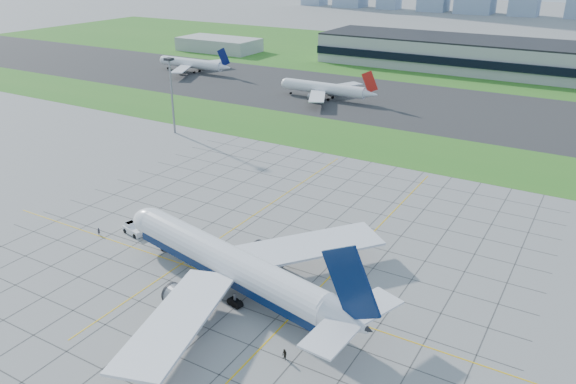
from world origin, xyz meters
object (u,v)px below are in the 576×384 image
(crew_far, at_px, (284,355))
(distant_jet_1, at_px, (325,88))
(light_mast, at_px, (171,86))
(distant_jet_0, at_px, (193,63))
(airliner, at_px, (230,264))
(pushback_tug, at_px, (134,229))
(crew_near, at_px, (99,231))

(crew_far, xyz_separation_m, distant_jet_1, (-69.75, 150.36, 3.54))
(light_mast, relative_size, distant_jet_1, 0.60)
(distant_jet_0, bearing_deg, airliner, -48.67)
(pushback_tug, xyz_separation_m, crew_near, (-6.17, -4.49, -0.22))
(light_mast, distance_m, distant_jet_0, 105.65)
(crew_near, bearing_deg, distant_jet_0, 75.05)
(crew_far, relative_size, distant_jet_1, 0.04)
(distant_jet_1, bearing_deg, light_mast, -108.31)
(distant_jet_0, bearing_deg, pushback_tug, -54.78)
(crew_near, xyz_separation_m, distant_jet_0, (-97.63, 151.52, 3.67))
(distant_jet_0, bearing_deg, crew_near, -57.20)
(light_mast, height_order, airliner, light_mast)
(crew_near, height_order, distant_jet_1, distant_jet_1)
(light_mast, bearing_deg, crew_near, -61.63)
(crew_far, bearing_deg, light_mast, 162.26)
(light_mast, relative_size, pushback_tug, 3.03)
(light_mast, relative_size, distant_jet_0, 0.60)
(airliner, relative_size, distant_jet_0, 1.42)
(airliner, bearing_deg, crew_far, -20.46)
(light_mast, xyz_separation_m, crew_far, (92.66, -81.13, -15.23))
(pushback_tug, height_order, distant_jet_1, distant_jet_1)
(airliner, xyz_separation_m, distant_jet_1, (-50.99, 138.44, -0.80))
(airliner, relative_size, distant_jet_1, 1.43)
(distant_jet_1, bearing_deg, crew_near, -84.52)
(crew_far, bearing_deg, pushback_tug, -177.21)
(light_mast, xyz_separation_m, crew_near, (35.94, -66.55, -15.37))
(light_mast, bearing_deg, airliner, -43.13)
(crew_near, distance_m, distant_jet_0, 180.29)
(light_mast, distance_m, crew_near, 77.18)
(airliner, distance_m, distant_jet_1, 147.54)
(pushback_tug, distance_m, crew_near, 7.63)
(airliner, height_order, crew_near, airliner)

